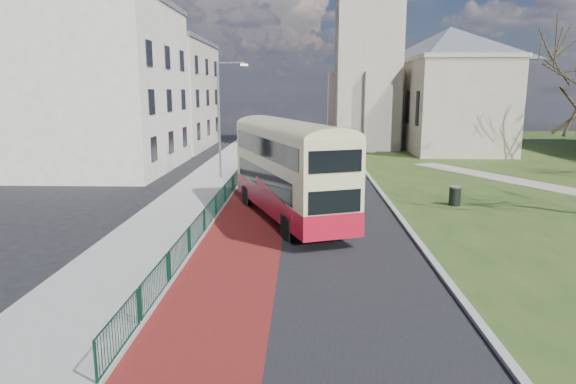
{
  "coord_description": "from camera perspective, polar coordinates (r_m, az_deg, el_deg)",
  "views": [
    {
      "loc": [
        1.37,
        -17.67,
        6.19
      ],
      "look_at": [
        0.73,
        3.36,
        2.0
      ],
      "focal_mm": 32.0,
      "sensor_mm": 36.0,
      "label": 1
    }
  ],
  "objects": [
    {
      "name": "litter_bin",
      "position": [
        29.18,
        18.06,
        -0.4
      ],
      "size": [
        0.67,
        0.67,
        1.06
      ],
      "rotation": [
        0.0,
        0.0,
        0.01
      ],
      "color": "black",
      "rests_on": "grass_green"
    },
    {
      "name": "ground",
      "position": [
        18.77,
        -2.55,
        -8.0
      ],
      "size": [
        160.0,
        160.0,
        0.0
      ],
      "primitive_type": "plane",
      "color": "black",
      "rests_on": "ground"
    },
    {
      "name": "kerb_east",
      "position": [
        40.42,
        8.46,
        2.42
      ],
      "size": [
        0.25,
        80.0,
        0.13
      ],
      "primitive_type": "cube",
      "color": "#999993",
      "rests_on": "ground"
    },
    {
      "name": "street_block_near",
      "position": [
        42.54,
        -19.81,
        11.04
      ],
      "size": [
        10.3,
        14.3,
        13.0
      ],
      "color": "beige",
      "rests_on": "ground"
    },
    {
      "name": "street_block_far",
      "position": [
        57.75,
        -13.92,
        10.51
      ],
      "size": [
        10.3,
        16.3,
        11.5
      ],
      "color": "#B6AE9A",
      "rests_on": "ground"
    },
    {
      "name": "road_carriageway",
      "position": [
        38.17,
        1.93,
        1.93
      ],
      "size": [
        9.0,
        120.0,
        0.01
      ],
      "primitive_type": "cube",
      "color": "black",
      "rests_on": "ground"
    },
    {
      "name": "kerb_west",
      "position": [
        38.41,
        -4.8,
        2.04
      ],
      "size": [
        0.25,
        120.0,
        0.13
      ],
      "primitive_type": "cube",
      "color": "#999993",
      "rests_on": "ground"
    },
    {
      "name": "pavement_west",
      "position": [
        38.69,
        -7.75,
        2.04
      ],
      "size": [
        4.0,
        120.0,
        0.12
      ],
      "primitive_type": "cube",
      "color": "gray",
      "rests_on": "ground"
    },
    {
      "name": "pedestrian_railing",
      "position": [
        22.8,
        -9.24,
        -3.2
      ],
      "size": [
        0.07,
        24.0,
        1.12
      ],
      "color": "#0B3322",
      "rests_on": "ground"
    },
    {
      "name": "bus",
      "position": [
        24.5,
        0.08,
        2.89
      ],
      "size": [
        6.19,
        11.2,
        4.6
      ],
      "rotation": [
        0.0,
        0.0,
        0.35
      ],
      "color": "#A30F22",
      "rests_on": "ground"
    },
    {
      "name": "bus_lane",
      "position": [
        38.26,
        -2.12,
        1.95
      ],
      "size": [
        3.4,
        120.0,
        0.01
      ],
      "primitive_type": "cube",
      "color": "#591414",
      "rests_on": "ground"
    },
    {
      "name": "gothic_church",
      "position": [
        57.21,
        13.7,
        17.92
      ],
      "size": [
        16.38,
        18.0,
        40.0
      ],
      "color": "gray",
      "rests_on": "ground"
    },
    {
      "name": "streetlamp",
      "position": [
        36.16,
        -7.43,
        8.64
      ],
      "size": [
        2.13,
        0.18,
        8.0
      ],
      "color": "gray",
      "rests_on": "pavement_west"
    }
  ]
}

